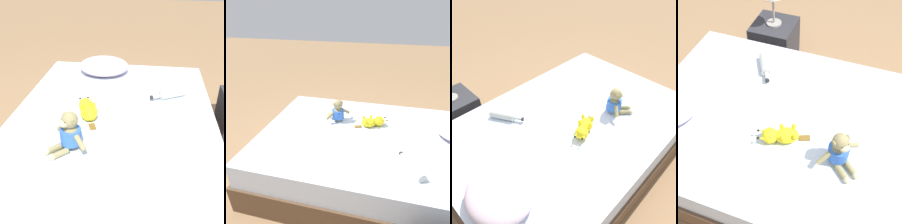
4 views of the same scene
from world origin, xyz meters
TOP-DOWN VIEW (x-y plane):
  - ground_plane at (0.00, 0.00)m, footprint 16.00×16.00m
  - bed at (0.00, 0.00)m, footprint 1.43×2.08m
  - plush_monkey at (-0.20, -0.35)m, footprint 0.26×0.26m
  - plush_yellow_creature at (-0.17, 0.02)m, footprint 0.19×0.32m
  - glass_bottle at (0.41, 0.36)m, footprint 0.28×0.18m
  - nightstand at (1.04, 0.54)m, footprint 0.39×0.39m

SIDE VIEW (x-z plane):
  - ground_plane at x=0.00m, z-range 0.00..0.00m
  - nightstand at x=1.04m, z-range 0.00..0.45m
  - bed at x=0.00m, z-range 0.00..0.48m
  - glass_bottle at x=0.41m, z-range 0.48..0.55m
  - plush_yellow_creature at x=-0.17m, z-range 0.48..0.58m
  - plush_monkey at x=-0.20m, z-range 0.46..0.70m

